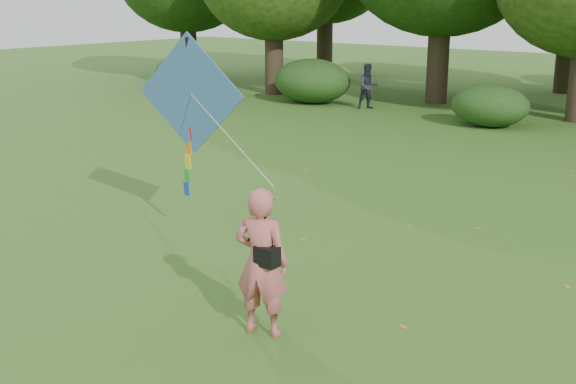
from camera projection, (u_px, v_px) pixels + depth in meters
The scene contains 6 objects.
ground at pixel (229, 347), 9.12m from camera, with size 100.00×100.00×0.00m, color #265114.
man_kite_flyer at pixel (261, 262), 9.25m from camera, with size 0.72×0.48×1.98m, color #C35C5B.
bystander_left at pixel (368, 86), 27.95m from camera, with size 0.85×0.66×1.75m, color #252631.
crossbody_bag at pixel (267, 255), 9.12m from camera, with size 0.43×0.20×0.75m.
flying_kite at pixel (191, 97), 12.69m from camera, with size 4.88×2.58×2.98m.
fallen_leaves at pixel (389, 251), 12.55m from camera, with size 10.62×14.48×0.01m.
Camera 1 is at (5.75, -6.01, 4.31)m, focal length 45.00 mm.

